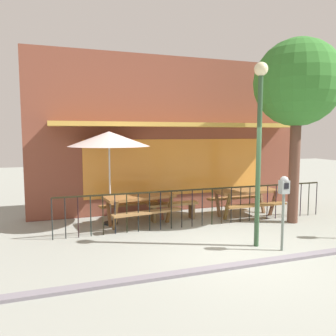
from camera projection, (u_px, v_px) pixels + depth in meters
ground at (248, 254)px, 6.59m from camera, size 40.00×40.00×0.00m
pub_storefront at (175, 135)px, 10.34m from camera, size 8.71×1.38×4.66m
patio_fence_front at (202, 200)px, 8.57m from camera, size 7.34×0.04×0.97m
picnic_table_left at (139, 201)px, 8.68m from camera, size 1.97×1.60×0.79m
picnic_table_right at (245, 195)px, 9.55m from camera, size 1.81×1.37×0.79m
patio_umbrella at (109, 139)px, 8.55m from camera, size 2.09×2.09×2.43m
patio_bench at (173, 207)px, 9.15m from camera, size 1.40×0.33×0.48m
parking_meter_far at (284, 193)px, 6.67m from camera, size 0.18×0.17×1.53m
street_tree at (297, 84)px, 8.58m from camera, size 2.23×2.23×4.79m
street_lamp at (259, 128)px, 6.81m from camera, size 0.28×0.28×3.80m
curb_edge at (262, 263)px, 6.13m from camera, size 12.19×0.20×0.11m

